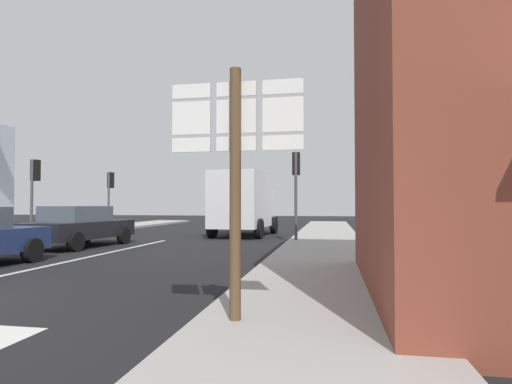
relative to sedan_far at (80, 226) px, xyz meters
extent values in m
plane|color=black|center=(1.98, 0.97, -0.76)|extent=(80.00, 80.00, 0.00)
cube|color=#9E9B96|center=(8.66, -1.03, -0.69)|extent=(2.86, 44.00, 0.14)
cube|color=silver|center=(1.98, -3.03, -0.75)|extent=(0.16, 12.00, 0.01)
cylinder|color=black|center=(1.14, -3.82, -0.44)|extent=(0.22, 0.64, 0.64)
cube|color=black|center=(0.01, 0.07, -0.14)|extent=(2.13, 4.34, 0.60)
cube|color=#47515B|center=(-0.02, -0.18, 0.43)|extent=(1.74, 2.23, 0.55)
cylinder|color=black|center=(-0.74, 1.49, -0.44)|extent=(0.28, 0.66, 0.64)
cylinder|color=black|center=(1.00, 1.33, -0.44)|extent=(0.28, 0.66, 0.64)
cylinder|color=black|center=(-0.99, -1.20, -0.44)|extent=(0.28, 0.66, 0.64)
cylinder|color=black|center=(0.75, -1.36, -0.44)|extent=(0.28, 0.66, 0.64)
cube|color=silver|center=(4.70, 5.63, 0.99)|extent=(2.42, 3.82, 2.60)
cube|color=silver|center=(4.84, 8.13, 0.69)|extent=(2.16, 1.42, 2.00)
cube|color=#47515B|center=(4.85, 8.18, 1.49)|extent=(1.76, 0.20, 0.70)
cylinder|color=black|center=(3.74, 8.14, -0.31)|extent=(0.33, 0.92, 0.90)
cylinder|color=black|center=(5.94, 8.01, -0.31)|extent=(0.33, 0.92, 0.90)
cylinder|color=black|center=(3.54, 4.75, -0.31)|extent=(0.33, 0.92, 0.90)
cylinder|color=black|center=(5.74, 4.62, -0.31)|extent=(0.33, 0.92, 0.90)
cylinder|color=brown|center=(7.75, -8.61, 0.84)|extent=(0.14, 0.14, 3.20)
cube|color=white|center=(7.17, -8.56, 2.20)|extent=(0.50, 0.03, 0.18)
cube|color=black|center=(7.17, -8.54, 2.20)|extent=(0.43, 0.01, 0.13)
cube|color=white|center=(7.17, -8.56, 1.86)|extent=(0.50, 0.03, 0.42)
cube|color=black|center=(7.17, -8.54, 1.86)|extent=(0.43, 0.01, 0.32)
cube|color=white|center=(7.17, -8.56, 1.52)|extent=(0.50, 0.03, 0.18)
cube|color=black|center=(7.17, -8.54, 1.52)|extent=(0.43, 0.01, 0.13)
cube|color=white|center=(7.75, -8.56, 2.20)|extent=(0.50, 0.03, 0.18)
cube|color=black|center=(7.75, -8.54, 2.20)|extent=(0.43, 0.01, 0.13)
cube|color=white|center=(7.75, -8.56, 1.86)|extent=(0.50, 0.03, 0.42)
cube|color=black|center=(7.75, -8.54, 1.86)|extent=(0.43, 0.01, 0.32)
cube|color=white|center=(7.75, -8.56, 1.52)|extent=(0.50, 0.03, 0.18)
cube|color=black|center=(7.75, -8.54, 1.52)|extent=(0.43, 0.01, 0.13)
cube|color=white|center=(8.33, -8.56, 2.20)|extent=(0.50, 0.03, 0.18)
cube|color=black|center=(8.33, -8.54, 2.20)|extent=(0.43, 0.01, 0.13)
cube|color=white|center=(8.33, -8.56, 1.86)|extent=(0.50, 0.03, 0.42)
cube|color=black|center=(8.33, -8.54, 1.86)|extent=(0.43, 0.01, 0.32)
cube|color=white|center=(8.33, -8.56, 1.52)|extent=(0.50, 0.03, 0.18)
cube|color=black|center=(8.33, -8.54, 1.52)|extent=(0.43, 0.01, 0.13)
cylinder|color=#47474C|center=(-3.58, 8.15, 0.93)|extent=(0.12, 0.12, 3.37)
cube|color=black|center=(-3.58, 8.35, 2.16)|extent=(0.30, 0.28, 0.90)
sphere|color=red|center=(-3.58, 8.49, 2.43)|extent=(0.18, 0.18, 0.18)
sphere|color=#3C2303|center=(-3.58, 8.49, 2.15)|extent=(0.18, 0.18, 0.18)
sphere|color=black|center=(-3.58, 8.49, 1.87)|extent=(0.18, 0.18, 0.18)
cylinder|color=#47474C|center=(7.53, 2.76, 1.04)|extent=(0.12, 0.12, 3.60)
cube|color=black|center=(7.53, 2.96, 2.39)|extent=(0.30, 0.28, 0.90)
sphere|color=red|center=(7.53, 3.10, 2.66)|extent=(0.18, 0.18, 0.18)
sphere|color=#3C2303|center=(7.53, 3.10, 2.38)|extent=(0.18, 0.18, 0.18)
sphere|color=black|center=(7.53, 3.10, 2.10)|extent=(0.18, 0.18, 0.18)
cylinder|color=#47474C|center=(-3.58, 2.00, 0.96)|extent=(0.12, 0.12, 3.44)
cube|color=black|center=(-3.58, 2.20, 2.23)|extent=(0.30, 0.28, 0.90)
sphere|color=red|center=(-3.58, 2.34, 2.50)|extent=(0.18, 0.18, 0.18)
sphere|color=#3C2303|center=(-3.58, 2.34, 2.22)|extent=(0.18, 0.18, 0.18)
sphere|color=black|center=(-3.58, 2.34, 1.94)|extent=(0.18, 0.18, 0.18)
camera|label=1|loc=(8.90, -13.52, 0.77)|focal=29.04mm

